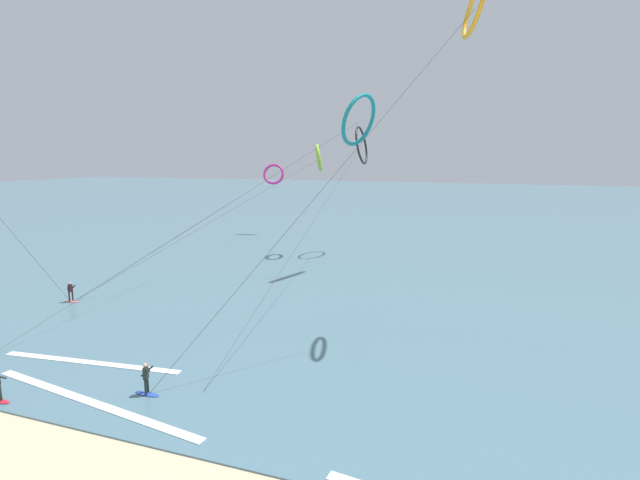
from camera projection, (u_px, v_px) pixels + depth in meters
sea_water at (435, 206)px, 111.87m from camera, size 400.00×200.00×0.08m
surfer_coral at (71, 293)px, 38.70m from camera, size 1.40×0.64×1.70m
surfer_cobalt at (146, 381)px, 23.65m from camera, size 1.40×0.66×1.70m
kite_lime at (318, 158)px, 55.37m from camera, size 14.26×26.32×13.45m
kite_charcoal at (361, 146)px, 56.26m from camera, size 1.58×39.53×15.58m
kite_magenta at (273, 174)px, 71.07m from camera, size 4.50×49.40×10.85m
kite_amber at (475, 7)px, 28.50m from camera, size 15.62×16.11×22.94m
kite_teal at (359, 120)px, 46.07m from camera, size 21.74×20.43×18.08m
wave_crest_mid at (91, 403)px, 23.01m from camera, size 14.13×2.49×0.12m
wave_crest_far at (90, 363)px, 27.41m from camera, size 11.55×1.68×0.12m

